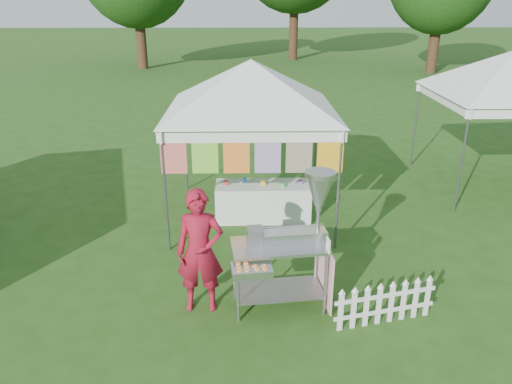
{
  "coord_description": "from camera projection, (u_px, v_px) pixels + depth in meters",
  "views": [
    {
      "loc": [
        -0.09,
        -5.51,
        4.09
      ],
      "look_at": [
        0.06,
        1.95,
        1.1
      ],
      "focal_mm": 35.0,
      "sensor_mm": 36.0,
      "label": 1
    }
  ],
  "objects": [
    {
      "name": "ground",
      "position": [
        254.0,
        323.0,
        6.64
      ],
      "size": [
        120.0,
        120.0,
        0.0
      ],
      "primitive_type": "plane",
      "color": "#264814",
      "rests_on": "ground"
    },
    {
      "name": "canopy_main",
      "position": [
        251.0,
        60.0,
        8.77
      ],
      "size": [
        4.24,
        4.24,
        3.45
      ],
      "color": "#59595E",
      "rests_on": "ground"
    },
    {
      "name": "donut_cart",
      "position": [
        295.0,
        232.0,
        6.59
      ],
      "size": [
        1.41,
        1.1,
        1.96
      ],
      "rotation": [
        0.0,
        0.0,
        0.11
      ],
      "color": "gray",
      "rests_on": "ground"
    },
    {
      "name": "vendor",
      "position": [
        200.0,
        252.0,
        6.66
      ],
      "size": [
        0.65,
        0.43,
        1.75
      ],
      "primitive_type": "imported",
      "rotation": [
        0.0,
        0.0,
        0.02
      ],
      "color": "maroon",
      "rests_on": "ground"
    },
    {
      "name": "picket_fence",
      "position": [
        385.0,
        304.0,
        6.54
      ],
      "size": [
        1.4,
        0.37,
        0.56
      ],
      "rotation": [
        0.0,
        0.0,
        0.24
      ],
      "color": "white",
      "rests_on": "ground"
    },
    {
      "name": "display_table",
      "position": [
        263.0,
        201.0,
        9.6
      ],
      "size": [
        1.8,
        0.7,
        0.7
      ],
      "primitive_type": "cube",
      "color": "white",
      "rests_on": "ground"
    }
  ]
}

